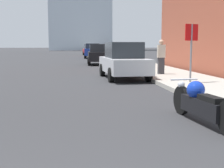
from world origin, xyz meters
name	(u,v)px	position (x,y,z in m)	size (l,w,h in m)	color
sidewalk	(110,56)	(5.68, 40.00, 0.07)	(2.94, 240.00, 0.15)	#9E998E
motorcycle	(201,103)	(3.53, 4.35, 0.40)	(0.62, 2.41, 0.81)	black
parked_car_silver	(124,61)	(3.27, 12.59, 0.81)	(1.95, 4.28, 1.64)	#BCBCC1
parked_car_black	(99,54)	(2.94, 23.19, 0.80)	(1.87, 4.07, 1.60)	black
parked_car_blue	(93,51)	(3.08, 35.31, 0.87)	(2.10, 4.37, 1.72)	#1E3899
parked_car_red	(90,50)	(3.20, 45.69, 0.84)	(2.06, 4.53, 1.68)	red
stop_sign	(191,43)	(5.35, 9.77, 1.60)	(0.57, 0.26, 2.13)	slate
pedestrian	(161,57)	(5.16, 13.12, 0.97)	(0.36, 0.23, 1.62)	#38383D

